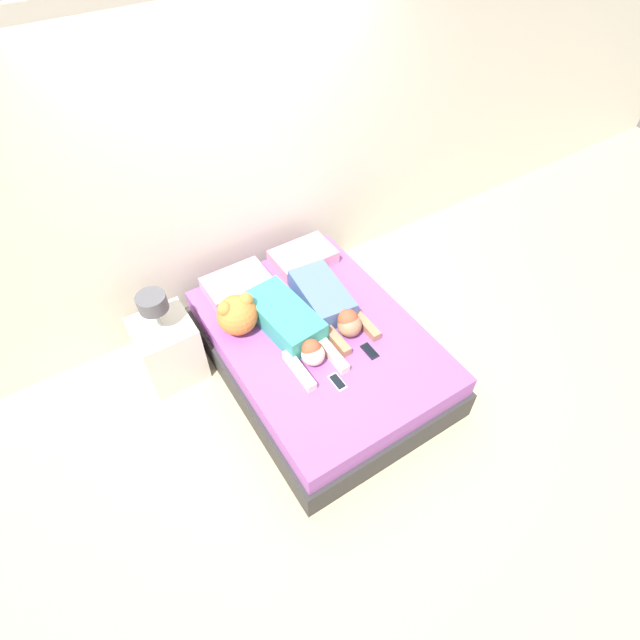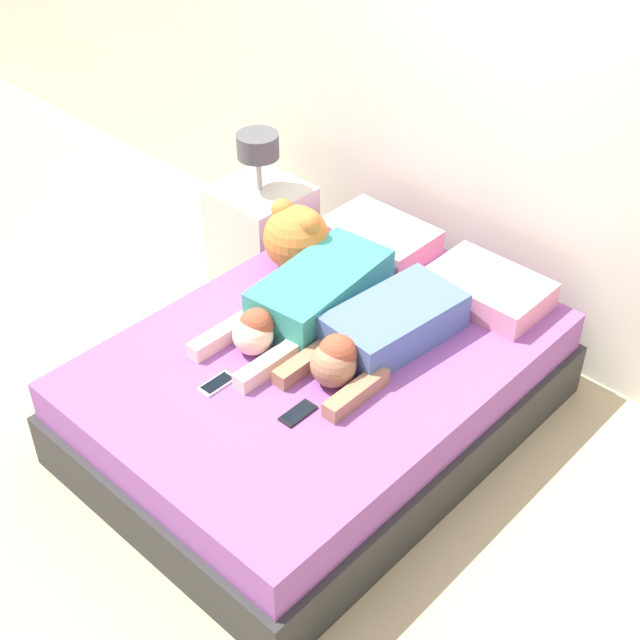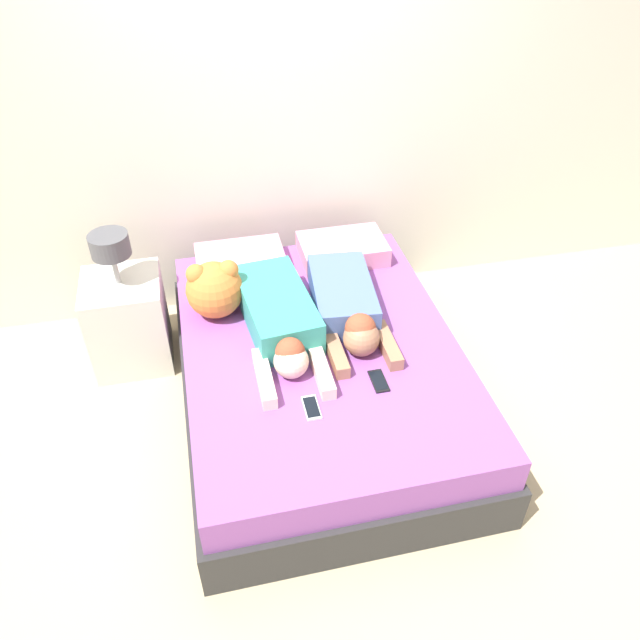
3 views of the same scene
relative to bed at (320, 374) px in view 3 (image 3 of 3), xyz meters
The scene contains 11 objects.
ground_plane 0.23m from the bed, ahead, with size 12.00×12.00×0.00m, color tan.
wall_back 1.58m from the bed, 90.00° to the left, with size 12.00×0.06×2.60m.
bed is the anchor object (origin of this frame).
pillow_head_left 0.88m from the bed, 112.54° to the left, with size 0.53×0.36×0.12m.
pillow_head_right 0.88m from the bed, 67.46° to the left, with size 0.53×0.36×0.12m.
person_left 0.40m from the bed, 147.92° to the left, with size 0.40×0.99×0.20m.
person_right 0.40m from the bed, 38.92° to the left, with size 0.38×0.88×0.22m.
cell_phone_left 0.53m from the bed, 107.64° to the right, with size 0.07×0.15×0.01m.
cell_phone_right 0.48m from the bed, 58.88° to the right, with size 0.07×0.15×0.01m.
plush_toy 0.74m from the bed, 143.28° to the left, with size 0.31×0.31×0.33m.
nightstand 1.21m from the bed, 148.14° to the left, with size 0.44×0.44×0.88m.
Camera 3 is at (-0.56, -2.43, 2.61)m, focal length 35.00 mm.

